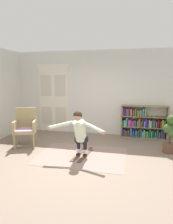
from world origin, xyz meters
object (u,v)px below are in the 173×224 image
potted_plant (171,133)px  person_skier (80,130)px  wicker_chair (25,126)px  skis_pair (82,154)px  bookshelf (142,124)px

potted_plant → person_skier: (-2.24, -0.93, 0.18)m
wicker_chair → person_skier: bearing=-17.3°
person_skier → skis_pair: bearing=83.8°
potted_plant → skis_pair: 2.40m
potted_plant → skis_pair: size_ratio=1.02×
skis_pair → person_skier: (-0.02, -0.18, 0.68)m
person_skier → potted_plant: bearing=22.7°
wicker_chair → skis_pair: bearing=-11.7°
wicker_chair → person_skier: size_ratio=0.76×
bookshelf → potted_plant: 1.45m
wicker_chair → skis_pair: 1.92m
bookshelf → potted_plant: size_ratio=1.49×
skis_pair → potted_plant: bearing=18.8°
bookshelf → person_skier: person_skier is taller
potted_plant → bookshelf: bearing=118.9°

